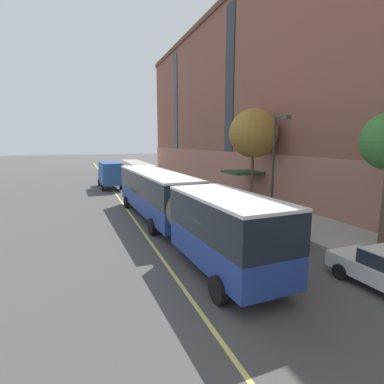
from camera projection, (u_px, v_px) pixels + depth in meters
The scene contains 12 objects.
ground_plane at pixel (215, 269), 13.23m from camera, with size 260.00×260.00×0.00m, color #4C4947.
sidewalk at pixel (321, 229), 19.04m from camera, with size 4.89×160.00×0.15m, color #9E9B93.
city_bus at pixel (172, 200), 18.33m from camera, with size 3.64×20.09×3.45m.
parked_car_champagne_3 at pixel (168, 180), 37.90m from camera, with size 2.00×4.44×1.56m.
parked_car_darkgray_4 at pixel (267, 221), 18.24m from camera, with size 2.09×4.71×1.56m.
parked_car_green_5 at pixel (197, 192), 28.99m from camera, with size 2.10×4.65×1.56m.
parked_car_black_6 at pixel (158, 175), 43.65m from camera, with size 1.92×4.30×1.56m.
box_truck at pixel (110, 174), 35.81m from camera, with size 2.50×7.05×3.17m.
street_tree_far_uptown at pixel (253, 133), 26.27m from camera, with size 4.28×4.28×8.29m.
street_lamp at pixel (276, 158), 20.04m from camera, with size 0.36×1.48×7.07m.
fire_hydrant at pixel (375, 256), 13.44m from camera, with size 0.42×0.24×0.72m.
lane_centerline at pixel (157, 251), 15.35m from camera, with size 0.16×140.00×0.01m, color #E0D66B.
Camera 1 is at (-5.32, -11.34, 5.54)m, focal length 28.00 mm.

